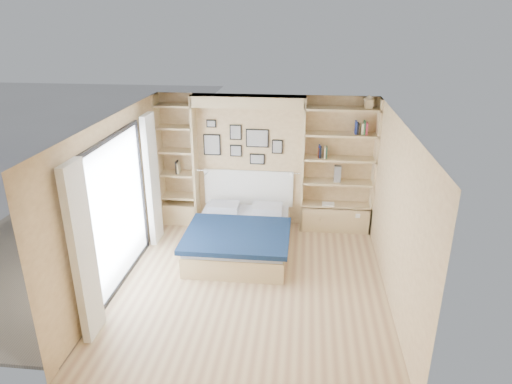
# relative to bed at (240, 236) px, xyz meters

# --- Properties ---
(ground) EXTENTS (4.50, 4.50, 0.00)m
(ground) POSITION_rel_bed_xyz_m (0.32, -1.06, -0.27)
(ground) COLOR tan
(ground) RESTS_ON ground
(room_shell) EXTENTS (4.50, 4.50, 4.50)m
(room_shell) POSITION_rel_bed_xyz_m (-0.07, 0.46, 0.80)
(room_shell) COLOR #E1BF8A
(room_shell) RESTS_ON ground
(bed) EXTENTS (1.70, 2.24, 1.07)m
(bed) POSITION_rel_bed_xyz_m (0.00, 0.00, 0.00)
(bed) COLOR tan
(bed) RESTS_ON ground
(photo_gallery) EXTENTS (1.48, 0.02, 0.82)m
(photo_gallery) POSITION_rel_bed_xyz_m (-0.13, 1.16, 1.33)
(photo_gallery) COLOR black
(photo_gallery) RESTS_ON ground
(reading_lamps) EXTENTS (1.92, 0.12, 0.15)m
(reading_lamps) POSITION_rel_bed_xyz_m (0.02, 0.94, 0.83)
(reading_lamps) COLOR silver
(reading_lamps) RESTS_ON ground
(shelf_decor) EXTENTS (3.54, 0.23, 2.03)m
(shelf_decor) POSITION_rel_bed_xyz_m (1.50, 1.01, 1.43)
(shelf_decor) COLOR #A54522
(shelf_decor) RESTS_ON ground
(deck) EXTENTS (3.20, 4.00, 0.05)m
(deck) POSITION_rel_bed_xyz_m (-3.28, -1.06, -0.27)
(deck) COLOR #6C6050
(deck) RESTS_ON ground
(deck_chair) EXTENTS (0.84, 1.03, 0.90)m
(deck_chair) POSITION_rel_bed_xyz_m (-3.05, -0.18, 0.16)
(deck_chair) COLOR tan
(deck_chair) RESTS_ON ground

